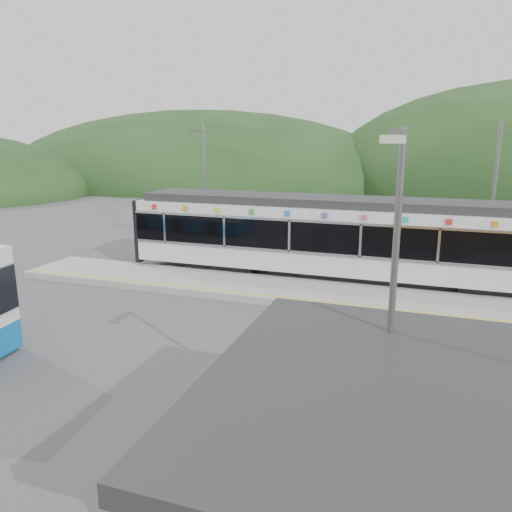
% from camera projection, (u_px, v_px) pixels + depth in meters
% --- Properties ---
extents(ground, '(120.00, 120.00, 0.00)m').
position_uv_depth(ground, '(287.00, 325.00, 17.24)').
color(ground, '#4C4C4F').
rests_on(ground, ground).
extents(hills, '(146.00, 149.00, 26.00)m').
position_uv_depth(hills, '(470.00, 298.00, 20.12)').
color(hills, '#1E3D19').
rests_on(hills, ground).
extents(platform, '(26.00, 3.20, 0.30)m').
position_uv_depth(platform, '(309.00, 293.00, 20.23)').
color(platform, '#9E9E99').
rests_on(platform, ground).
extents(yellow_line, '(26.00, 0.10, 0.01)m').
position_uv_depth(yellow_line, '(301.00, 299.00, 19.00)').
color(yellow_line, yellow).
rests_on(yellow_line, platform).
extents(train, '(20.44, 3.01, 3.74)m').
position_uv_depth(train, '(354.00, 237.00, 21.83)').
color(train, black).
rests_on(train, ground).
extents(catenary_mast_west, '(0.18, 1.80, 7.00)m').
position_uv_depth(catenary_mast_west, '(204.00, 188.00, 26.47)').
color(catenary_mast_west, slate).
rests_on(catenary_mast_west, ground).
extents(catenary_mast_east, '(0.18, 1.80, 7.00)m').
position_uv_depth(catenary_mast_east, '(493.00, 199.00, 22.01)').
color(catenary_mast_east, slate).
rests_on(catenary_mast_east, ground).
extents(lamp_post, '(0.37, 1.14, 6.52)m').
position_uv_depth(lamp_post, '(393.00, 286.00, 8.51)').
color(lamp_post, slate).
rests_on(lamp_post, ground).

